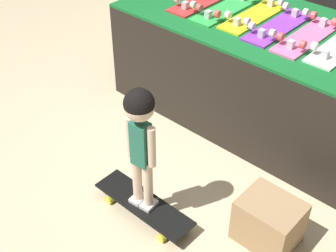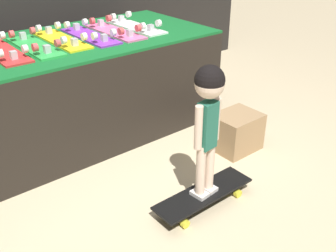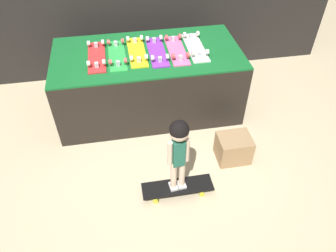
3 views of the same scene
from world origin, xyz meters
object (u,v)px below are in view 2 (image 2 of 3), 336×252
(skateboard_white_on_rack, at_px, (135,26))
(storage_box, at_px, (236,132))
(skateboard_green_on_rack, at_px, (35,45))
(skateboard_yellow_on_rack, at_px, (61,39))
(skateboard_on_floor, at_px, (204,195))
(child, at_px, (208,108))
(skateboard_pink_on_rack, at_px, (115,30))
(skateboard_red_on_rack, at_px, (3,51))
(skateboard_purple_on_rack, at_px, (90,35))

(skateboard_white_on_rack, xyz_separation_m, storage_box, (0.20, -0.99, -0.65))
(storage_box, bearing_deg, skateboard_white_on_rack, 101.58)
(skateboard_green_on_rack, bearing_deg, storage_box, -42.09)
(skateboard_green_on_rack, relative_size, skateboard_yellow_on_rack, 1.00)
(skateboard_on_floor, bearing_deg, child, 90.00)
(skateboard_pink_on_rack, bearing_deg, skateboard_on_floor, -100.29)
(skateboard_yellow_on_rack, relative_size, skateboard_pink_on_rack, 1.00)
(skateboard_yellow_on_rack, height_order, child, child)
(storage_box, bearing_deg, skateboard_red_on_rack, 142.80)
(storage_box, bearing_deg, skateboard_pink_on_rack, 113.53)
(skateboard_white_on_rack, relative_size, skateboard_on_floor, 0.95)
(skateboard_green_on_rack, distance_m, storage_box, 1.58)
(storage_box, bearing_deg, skateboard_yellow_on_rack, 130.34)
(skateboard_pink_on_rack, xyz_separation_m, child, (-0.24, -1.30, -0.13))
(skateboard_yellow_on_rack, bearing_deg, skateboard_pink_on_rack, -5.36)
(skateboard_purple_on_rack, bearing_deg, child, -90.85)
(skateboard_green_on_rack, relative_size, skateboard_purple_on_rack, 1.00)
(skateboard_green_on_rack, bearing_deg, skateboard_yellow_on_rack, 9.95)
(skateboard_red_on_rack, relative_size, skateboard_white_on_rack, 1.00)
(skateboard_green_on_rack, height_order, skateboard_white_on_rack, same)
(skateboard_on_floor, bearing_deg, skateboard_purple_on_rack, 89.15)
(skateboard_yellow_on_rack, distance_m, skateboard_on_floor, 1.53)
(skateboard_white_on_rack, distance_m, storage_box, 1.20)
(skateboard_yellow_on_rack, height_order, skateboard_purple_on_rack, same)
(skateboard_on_floor, distance_m, child, 0.58)
(skateboard_green_on_rack, distance_m, skateboard_on_floor, 1.54)
(storage_box, bearing_deg, skateboard_on_floor, -152.86)
(skateboard_purple_on_rack, height_order, skateboard_white_on_rack, same)
(skateboard_on_floor, distance_m, storage_box, 0.74)
(skateboard_green_on_rack, xyz_separation_m, storage_box, (1.07, -0.97, -0.65))
(skateboard_white_on_rack, relative_size, storage_box, 1.91)
(skateboard_yellow_on_rack, xyz_separation_m, skateboard_pink_on_rack, (0.43, -0.04, 0.00))
(skateboard_pink_on_rack, distance_m, child, 1.33)
(skateboard_green_on_rack, xyz_separation_m, skateboard_on_floor, (0.41, -1.30, -0.71))
(skateboard_purple_on_rack, distance_m, skateboard_white_on_rack, 0.43)
(skateboard_green_on_rack, relative_size, child, 0.79)
(skateboard_pink_on_rack, xyz_separation_m, skateboard_on_floor, (-0.24, -1.30, -0.71))
(skateboard_yellow_on_rack, relative_size, skateboard_purple_on_rack, 1.00)
(skateboard_purple_on_rack, relative_size, child, 0.79)
(child, bearing_deg, storage_box, 21.49)
(skateboard_purple_on_rack, distance_m, skateboard_on_floor, 1.49)
(skateboard_yellow_on_rack, distance_m, storage_box, 1.47)
(skateboard_yellow_on_rack, height_order, skateboard_pink_on_rack, same)
(skateboard_yellow_on_rack, xyz_separation_m, storage_box, (0.85, -1.01, -0.65))
(skateboard_red_on_rack, relative_size, child, 0.79)
(skateboard_green_on_rack, height_order, skateboard_pink_on_rack, same)
(skateboard_red_on_rack, distance_m, child, 1.46)
(skateboard_yellow_on_rack, relative_size, storage_box, 1.91)
(skateboard_purple_on_rack, height_order, child, child)
(skateboard_white_on_rack, height_order, storage_box, skateboard_white_on_rack)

